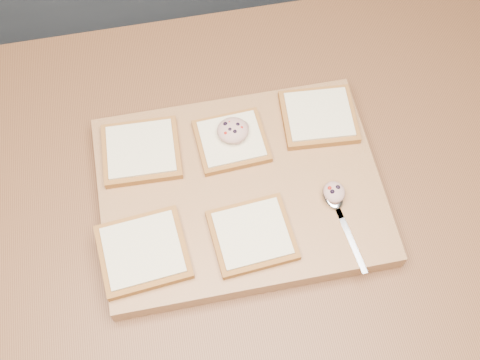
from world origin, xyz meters
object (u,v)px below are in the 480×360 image
object	(u,v)px
cutting_board	(240,190)
tuna_salad_dollop	(233,130)
bread_far_center	(231,141)
spoon	(335,203)

from	to	relation	value
cutting_board	tuna_salad_dollop	bearing A→B (deg)	86.66
cutting_board	bread_far_center	world-z (taller)	bread_far_center
bread_far_center	tuna_salad_dollop	bearing A→B (deg)	61.41
cutting_board	spoon	bearing A→B (deg)	-23.14
tuna_salad_dollop	spoon	world-z (taller)	tuna_salad_dollop
bread_far_center	spoon	size ratio (longest dim) A/B	0.75
cutting_board	spoon	size ratio (longest dim) A/B	2.86
cutting_board	spoon	xyz separation A→B (m)	(0.14, -0.06, 0.02)
bread_far_center	spoon	world-z (taller)	bread_far_center
cutting_board	bread_far_center	bearing A→B (deg)	89.09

